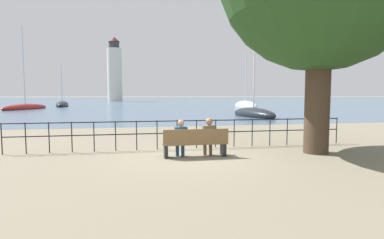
# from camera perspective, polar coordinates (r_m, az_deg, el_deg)

# --- Properties ---
(ground_plane) EXTENTS (1000.00, 1000.00, 0.00)m
(ground_plane) POSITION_cam_1_polar(r_m,az_deg,el_deg) (9.59, 0.57, -7.07)
(ground_plane) COLOR #7A705B
(harbor_water) EXTENTS (600.00, 300.00, 0.01)m
(harbor_water) POSITION_cam_1_polar(r_m,az_deg,el_deg) (168.48, -10.31, 3.90)
(harbor_water) COLOR #47607A
(harbor_water) RESTS_ON ground_plane
(park_bench) EXTENTS (2.06, 0.45, 0.90)m
(park_bench) POSITION_cam_1_polar(r_m,az_deg,el_deg) (9.45, 0.65, -4.52)
(park_bench) COLOR brown
(park_bench) RESTS_ON ground_plane
(seated_person_left) EXTENTS (0.39, 0.35, 1.18)m
(seated_person_left) POSITION_cam_1_polar(r_m,az_deg,el_deg) (9.42, -2.16, -3.24)
(seated_person_left) COLOR navy
(seated_person_left) RESTS_ON ground_plane
(seated_person_right) EXTENTS (0.42, 0.35, 1.23)m
(seated_person_right) POSITION_cam_1_polar(r_m,az_deg,el_deg) (9.59, 3.22, -2.96)
(seated_person_right) COLOR brown
(seated_person_right) RESTS_ON ground_plane
(promenade_railing) EXTENTS (12.35, 0.04, 1.05)m
(promenade_railing) POSITION_cam_1_polar(r_m,az_deg,el_deg) (10.93, -0.98, -1.94)
(promenade_railing) COLOR black
(promenade_railing) RESTS_ON ground_plane
(sailboat_1) EXTENTS (1.91, 7.39, 8.69)m
(sailboat_1) POSITION_cam_1_polar(r_m,az_deg,el_deg) (45.09, 10.15, 2.54)
(sailboat_1) COLOR silver
(sailboat_1) RESTS_ON ground_plane
(sailboat_2) EXTENTS (4.58, 8.24, 11.69)m
(sailboat_2) POSITION_cam_1_polar(r_m,az_deg,el_deg) (47.08, -29.15, 2.05)
(sailboat_2) COLOR maroon
(sailboat_2) RESTS_ON ground_plane
(sailboat_3) EXTENTS (2.86, 6.63, 9.21)m
(sailboat_3) POSITION_cam_1_polar(r_m,az_deg,el_deg) (27.84, 11.62, 1.12)
(sailboat_3) COLOR black
(sailboat_3) RESTS_ON ground_plane
(sailboat_4) EXTENTS (2.80, 8.57, 7.68)m
(sailboat_4) POSITION_cam_1_polar(r_m,az_deg,el_deg) (56.45, -23.47, 2.57)
(sailboat_4) COLOR black
(sailboat_4) RESTS_ON ground_plane
(harbor_lighthouse) EXTENTS (4.66, 4.66, 20.66)m
(harbor_lighthouse) POSITION_cam_1_polar(r_m,az_deg,el_deg) (100.89, -14.52, 8.85)
(harbor_lighthouse) COLOR silver
(harbor_lighthouse) RESTS_ON ground_plane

